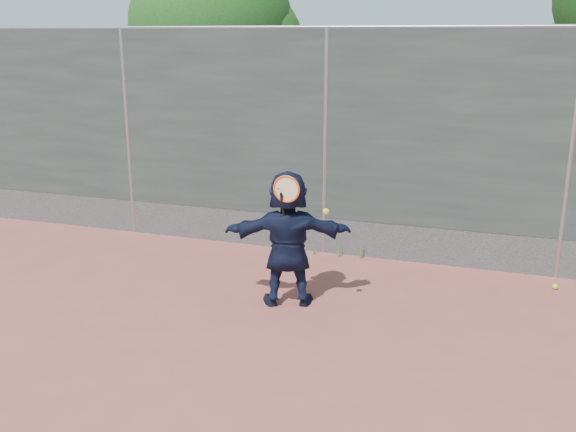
% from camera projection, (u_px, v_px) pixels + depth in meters
% --- Properties ---
extents(ground, '(80.00, 80.00, 0.00)m').
position_uv_depth(ground, '(219.00, 374.00, 5.71)').
color(ground, '#9E4C42').
rests_on(ground, ground).
extents(player, '(1.48, 0.88, 1.52)m').
position_uv_depth(player, '(288.00, 238.00, 7.02)').
color(player, black).
rests_on(player, ground).
extents(ball_ground, '(0.07, 0.07, 0.07)m').
position_uv_depth(ball_ground, '(555.00, 287.00, 7.59)').
color(ball_ground, '#BDD72F').
rests_on(ball_ground, ground).
extents(fence, '(20.00, 0.06, 3.03)m').
position_uv_depth(fence, '(325.00, 139.00, 8.47)').
color(fence, '#38423D').
rests_on(fence, ground).
extents(swing_action, '(0.60, 0.13, 0.51)m').
position_uv_depth(swing_action, '(290.00, 193.00, 6.66)').
color(swing_action, '#E45215').
rests_on(swing_action, ground).
extents(tree_left, '(3.15, 3.00, 4.53)m').
position_uv_depth(tree_left, '(221.00, 33.00, 11.75)').
color(tree_left, '#382314').
rests_on(tree_left, ground).
extents(weed_clump, '(0.68, 0.07, 0.30)m').
position_uv_depth(weed_clump, '(342.00, 248.00, 8.67)').
color(weed_clump, '#387226').
rests_on(weed_clump, ground).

